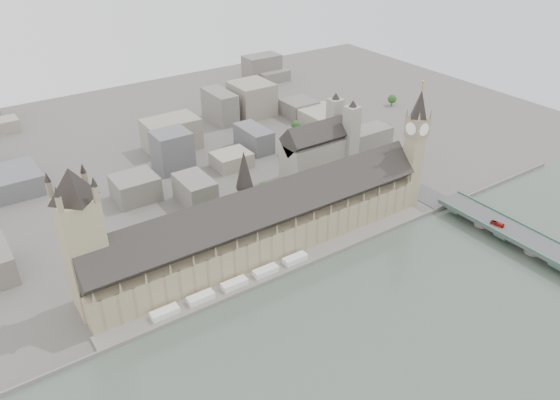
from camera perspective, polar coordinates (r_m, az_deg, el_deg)
ground at (r=393.14m, az=-0.22°, el=-6.61°), size 900.00×900.00×0.00m
embankment_wall at (r=382.42m, az=1.06°, el=-7.53°), size 600.00×1.50×3.00m
river_terrace at (r=387.59m, az=0.41°, el=-7.03°), size 270.00×15.00×2.00m
terrace_tents at (r=369.53m, az=-4.80°, el=-8.71°), size 118.00×7.00×4.00m
palace_of_westminster at (r=393.83m, az=-1.83°, el=-2.54°), size 265.00×40.73×55.44m
elizabeth_tower at (r=450.25m, az=13.95°, el=6.03°), size 17.00×17.00×107.50m
victoria_tower at (r=343.12m, az=-19.96°, el=-3.53°), size 30.00×30.00×100.00m
central_tower at (r=376.25m, az=-3.72°, el=1.95°), size 13.00×13.00×48.00m
westminster_bridge at (r=444.52m, az=24.18°, el=-4.03°), size 25.00×325.00×10.25m
westminster_abbey at (r=503.58m, az=4.18°, el=5.36°), size 68.00×36.00×64.00m
city_skyline_inland at (r=577.98m, az=-14.10°, el=7.20°), size 720.00×360.00×38.00m
park_trees at (r=427.34m, az=-5.86°, el=-2.25°), size 110.00×30.00×15.00m
red_bus_north at (r=446.22m, az=21.77°, el=-2.33°), size 4.57×10.67×2.90m
car_approach at (r=520.25m, az=11.30°, el=3.96°), size 3.17×5.34×1.45m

